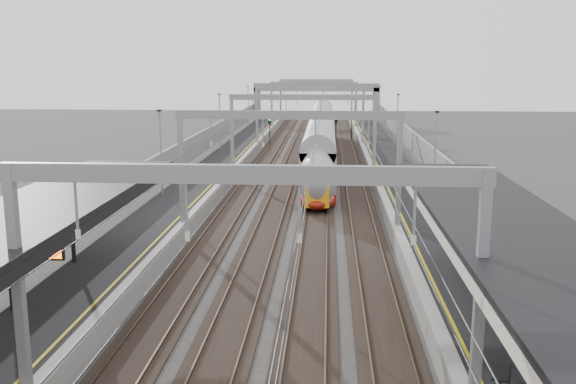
# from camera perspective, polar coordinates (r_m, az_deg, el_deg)

# --- Properties ---
(platform_left) EXTENTS (4.00, 120.00, 1.00)m
(platform_left) POSITION_cam_1_polar(r_m,az_deg,el_deg) (61.04, -6.09, 2.11)
(platform_left) COLOR black
(platform_left) RESTS_ON ground
(platform_right) EXTENTS (4.00, 120.00, 1.00)m
(platform_right) POSITION_cam_1_polar(r_m,az_deg,el_deg) (60.45, 9.04, 1.94)
(platform_right) COLOR black
(platform_right) RESTS_ON ground
(tracks) EXTENTS (11.40, 140.00, 0.20)m
(tracks) POSITION_cam_1_polar(r_m,az_deg,el_deg) (60.29, 1.44, 1.62)
(tracks) COLOR black
(tracks) RESTS_ON ground
(overhead_line) EXTENTS (13.00, 140.00, 6.60)m
(overhead_line) POSITION_cam_1_polar(r_m,az_deg,el_deg) (66.17, 1.68, 7.79)
(overhead_line) COLOR gray
(overhead_line) RESTS_ON platform_left
(canopy_right) EXTENTS (4.40, 30.00, 4.24)m
(canopy_right) POSITION_cam_1_polar(r_m,az_deg,el_deg) (19.01, 21.28, -5.01)
(canopy_right) COLOR black
(canopy_right) RESTS_ON platform_right
(overbridge) EXTENTS (22.00, 2.20, 6.90)m
(overbridge) POSITION_cam_1_polar(r_m,az_deg,el_deg) (114.52, 2.52, 8.85)
(overbridge) COLOR gray
(overbridge) RESTS_ON ground
(wall_left) EXTENTS (0.30, 120.00, 3.20)m
(wall_left) POSITION_cam_1_polar(r_m,az_deg,el_deg) (61.49, -9.06, 3.14)
(wall_left) COLOR gray
(wall_left) RESTS_ON ground
(wall_right) EXTENTS (0.30, 120.00, 3.20)m
(wall_right) POSITION_cam_1_polar(r_m,az_deg,el_deg) (60.68, 12.09, 2.92)
(wall_right) COLOR gray
(wall_right) RESTS_ON ground
(train) EXTENTS (2.68, 48.77, 4.23)m
(train) POSITION_cam_1_polar(r_m,az_deg,el_deg) (65.90, 2.95, 4.22)
(train) COLOR maroon
(train) RESTS_ON ground
(bench) EXTENTS (1.03, 1.98, 0.99)m
(bench) POSITION_cam_1_polar(r_m,az_deg,el_deg) (20.41, 18.81, -14.20)
(bench) COLOR black
(bench) RESTS_ON platform_right
(signal_green) EXTENTS (0.32, 0.32, 3.48)m
(signal_green) POSITION_cam_1_polar(r_m,az_deg,el_deg) (81.76, -1.63, 5.84)
(signal_green) COLOR black
(signal_green) RESTS_ON ground
(signal_red_near) EXTENTS (0.32, 0.32, 3.48)m
(signal_red_near) POSITION_cam_1_polar(r_m,az_deg,el_deg) (83.05, 4.28, 5.90)
(signal_red_near) COLOR black
(signal_red_near) RESTS_ON ground
(signal_red_far) EXTENTS (0.32, 0.32, 3.48)m
(signal_red_far) POSITION_cam_1_polar(r_m,az_deg,el_deg) (87.93, 5.69, 6.17)
(signal_red_far) COLOR black
(signal_red_far) RESTS_ON ground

